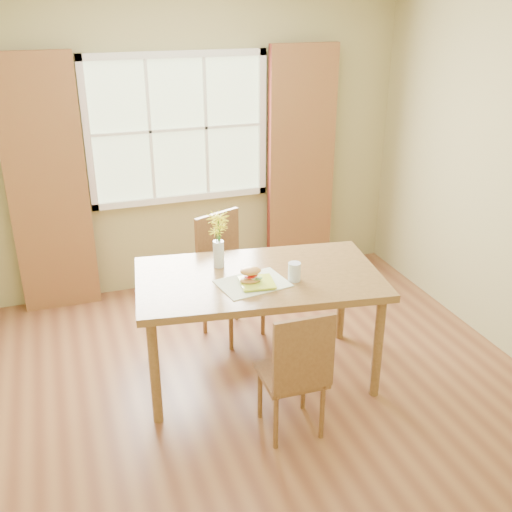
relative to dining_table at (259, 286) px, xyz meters
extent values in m
cube|color=brown|center=(-0.16, -0.18, -0.74)|extent=(4.20, 3.80, 0.02)
cube|color=tan|center=(-0.16, 1.73, 0.62)|extent=(4.20, 0.02, 2.70)
cube|color=tan|center=(-0.16, -2.09, 0.62)|extent=(4.20, 0.02, 2.70)
cube|color=#B3C695|center=(-0.16, 1.70, 0.77)|extent=(1.50, 0.02, 1.20)
cube|color=white|center=(-0.16, 1.67, 1.40)|extent=(1.62, 0.04, 0.06)
cube|color=white|center=(-0.16, 1.67, 0.14)|extent=(1.62, 0.04, 0.06)
cube|color=white|center=(-0.94, 1.67, 0.77)|extent=(0.06, 0.04, 1.32)
cube|color=white|center=(0.62, 1.67, 0.77)|extent=(0.06, 0.04, 1.32)
cube|color=white|center=(-0.16, 1.68, 0.77)|extent=(1.50, 0.03, 0.02)
cube|color=#5E1D16|center=(-1.31, 1.60, 0.37)|extent=(0.65, 0.08, 2.20)
cube|color=#5E1D16|center=(0.99, 1.60, 0.37)|extent=(0.65, 0.08, 2.20)
cube|color=brown|center=(0.00, 0.00, 0.06)|extent=(1.79, 1.17, 0.05)
cylinder|color=brown|center=(-0.80, -0.28, -0.35)|extent=(0.07, 0.07, 0.77)
cylinder|color=brown|center=(0.69, -0.49, -0.35)|extent=(0.07, 0.07, 0.77)
cylinder|color=brown|center=(-0.69, 0.49, -0.35)|extent=(0.07, 0.07, 0.77)
cylinder|color=brown|center=(0.80, 0.28, -0.35)|extent=(0.07, 0.07, 0.77)
cube|color=brown|center=(0.00, -0.62, -0.32)|extent=(0.39, 0.39, 0.04)
cube|color=brown|center=(0.00, -0.79, -0.06)|extent=(0.38, 0.04, 0.49)
cylinder|color=brown|center=(-0.16, -0.77, -0.54)|extent=(0.03, 0.03, 0.39)
cylinder|color=brown|center=(0.15, -0.78, -0.54)|extent=(0.03, 0.03, 0.39)
cylinder|color=brown|center=(-0.15, -0.46, -0.54)|extent=(0.03, 0.03, 0.39)
cylinder|color=brown|center=(0.16, -0.47, -0.54)|extent=(0.03, 0.03, 0.39)
cube|color=brown|center=(0.00, 0.62, -0.28)|extent=(0.55, 0.55, 0.04)
cube|color=brown|center=(-0.07, 0.80, 0.01)|extent=(0.40, 0.20, 0.54)
cylinder|color=brown|center=(-0.09, 0.40, -0.52)|extent=(0.04, 0.04, 0.43)
cylinder|color=brown|center=(0.22, 0.53, -0.52)|extent=(0.04, 0.04, 0.43)
cylinder|color=brown|center=(-0.22, 0.71, -0.52)|extent=(0.04, 0.04, 0.43)
cylinder|color=brown|center=(0.09, 0.84, -0.52)|extent=(0.04, 0.04, 0.43)
cube|color=beige|center=(-0.08, -0.11, 0.09)|extent=(0.50, 0.40, 0.01)
cube|color=#C1DF37|center=(-0.06, -0.14, 0.10)|extent=(0.25, 0.25, 0.01)
ellipsoid|color=gold|center=(-0.10, -0.12, 0.12)|extent=(0.15, 0.11, 0.04)
ellipsoid|color=#4C8C2D|center=(-0.06, -0.14, 0.13)|extent=(0.08, 0.05, 0.01)
cylinder|color=red|center=(-0.11, -0.12, 0.15)|extent=(0.07, 0.07, 0.01)
cylinder|color=red|center=(-0.08, -0.11, 0.16)|extent=(0.07, 0.07, 0.01)
ellipsoid|color=gold|center=(-0.10, -0.12, 0.18)|extent=(0.15, 0.11, 0.05)
cylinder|color=silver|center=(0.20, -0.15, 0.15)|extent=(0.09, 0.09, 0.13)
cylinder|color=silver|center=(0.20, -0.15, 0.14)|extent=(0.08, 0.08, 0.11)
cylinder|color=silver|center=(-0.22, 0.23, 0.18)|extent=(0.08, 0.08, 0.20)
cylinder|color=silver|center=(-0.22, 0.23, 0.13)|extent=(0.07, 0.07, 0.10)
cylinder|color=#3D7028|center=(-0.22, 0.23, 0.27)|extent=(0.01, 0.01, 0.37)
cylinder|color=#3D7028|center=(-0.21, 0.22, 0.24)|extent=(0.01, 0.01, 0.30)
cylinder|color=#3D7028|center=(-0.23, 0.24, 0.21)|extent=(0.01, 0.01, 0.26)
cylinder|color=#3D7028|center=(-0.21, 0.24, 0.25)|extent=(0.01, 0.01, 0.34)
camera|label=1|loc=(-1.23, -3.51, 1.88)|focal=42.00mm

